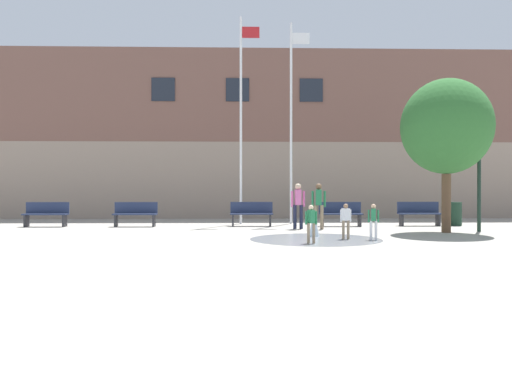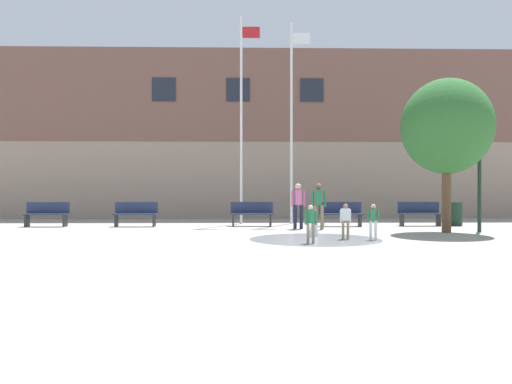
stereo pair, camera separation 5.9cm
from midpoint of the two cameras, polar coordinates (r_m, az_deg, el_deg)
ground_plane at (r=8.49m, az=-3.43°, el=-9.07°), size 100.00×100.00×0.00m
library_building at (r=26.76m, az=-2.12°, el=6.02°), size 36.00×6.05×8.11m
splash_fountain at (r=14.29m, az=6.62°, el=-4.65°), size 3.65×3.65×0.73m
park_bench_far_left at (r=20.10m, az=-22.93°, el=-2.31°), size 1.60×0.44×0.91m
park_bench_left_of_flagpoles at (r=19.10m, az=-13.71°, el=-2.43°), size 1.60×0.44×0.91m
park_bench_under_right_flagpole at (r=18.81m, az=-0.60°, el=-2.46°), size 1.60×0.44×0.91m
park_bench_near_trashcan at (r=19.00m, az=9.55°, el=-2.44°), size 1.60×0.44×0.91m
park_bench_far_right at (r=19.97m, az=18.06°, el=-2.32°), size 1.60×0.44×0.91m
child_in_fountain at (r=14.01m, az=13.16°, el=-3.00°), size 0.31×0.24×0.99m
child_with_pink_shirt at (r=14.08m, az=10.11°, el=-2.98°), size 0.31×0.20×0.99m
adult_near_bench at (r=17.37m, az=7.08°, el=-1.19°), size 0.50×0.37×1.59m
adult_in_red at (r=17.51m, az=4.73°, el=-1.18°), size 0.50×0.34×1.59m
child_running at (r=12.84m, az=6.19°, el=-3.30°), size 0.31×0.24×0.99m
flagpole_left at (r=20.31m, az=-1.75°, el=8.88°), size 0.80×0.10×8.34m
flagpole_right at (r=20.39m, az=4.03°, el=8.52°), size 0.80×0.10×8.11m
lamp_post_right_lane at (r=17.96m, az=24.06°, el=4.02°), size 0.32×0.32×3.92m
trash_can at (r=20.59m, az=21.63°, el=-2.33°), size 0.56×0.56×0.90m
street_tree_near_building at (r=17.20m, az=20.83°, el=6.97°), size 2.87×2.87×4.93m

